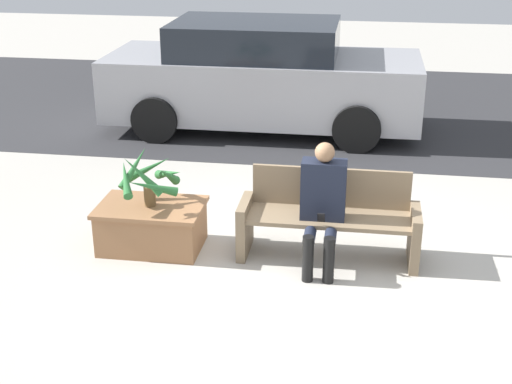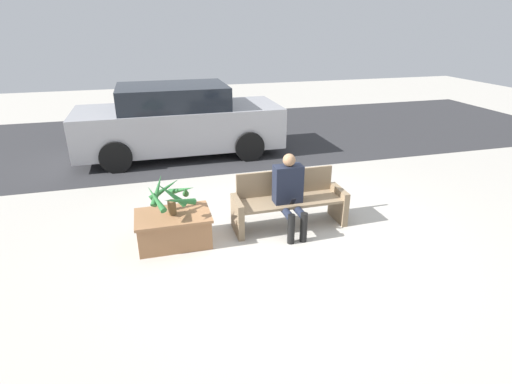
{
  "view_description": "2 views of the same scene",
  "coord_description": "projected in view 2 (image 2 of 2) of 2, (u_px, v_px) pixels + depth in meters",
  "views": [
    {
      "loc": [
        0.38,
        -5.99,
        3.22
      ],
      "look_at": [
        -0.6,
        0.35,
        0.59
      ],
      "focal_mm": 50.0,
      "sensor_mm": 36.0,
      "label": 1
    },
    {
      "loc": [
        -1.82,
        -4.9,
        2.92
      ],
      "look_at": [
        -0.38,
        0.31,
        0.59
      ],
      "focal_mm": 28.0,
      "sensor_mm": 36.0,
      "label": 2
    }
  ],
  "objects": [
    {
      "name": "potted_plant",
      "position": [
        171.0,
        195.0,
        5.39
      ],
      "size": [
        0.7,
        0.71,
        0.57
      ],
      "color": "brown",
      "rests_on": "planter_box"
    },
    {
      "name": "parked_car",
      "position": [
        179.0,
        121.0,
        9.17
      ],
      "size": [
        4.59,
        1.98,
        1.61
      ],
      "color": "#99999E",
      "rests_on": "ground_plane"
    },
    {
      "name": "road_surface",
      "position": [
        217.0,
        136.0,
        10.97
      ],
      "size": [
        20.0,
        6.0,
        0.01
      ],
      "primitive_type": "cube",
      "color": "#2D2D30",
      "rests_on": "ground_plane"
    },
    {
      "name": "person_seated",
      "position": [
        290.0,
        191.0,
        5.78
      ],
      "size": [
        0.42,
        0.61,
        1.19
      ],
      "color": "black",
      "rests_on": "ground_plane"
    },
    {
      "name": "ground_plane",
      "position": [
        286.0,
        234.0,
        5.94
      ],
      "size": [
        30.0,
        30.0,
        0.0
      ],
      "primitive_type": "plane",
      "color": "#ADA89E"
    },
    {
      "name": "planter_box",
      "position": [
        174.0,
        228.0,
        5.6
      ],
      "size": [
        1.03,
        0.69,
        0.45
      ],
      "color": "#936642",
      "rests_on": "ground_plane"
    },
    {
      "name": "bench",
      "position": [
        289.0,
        201.0,
        6.06
      ],
      "size": [
        1.72,
        0.53,
        0.83
      ],
      "color": "#7A664C",
      "rests_on": "ground_plane"
    }
  ]
}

